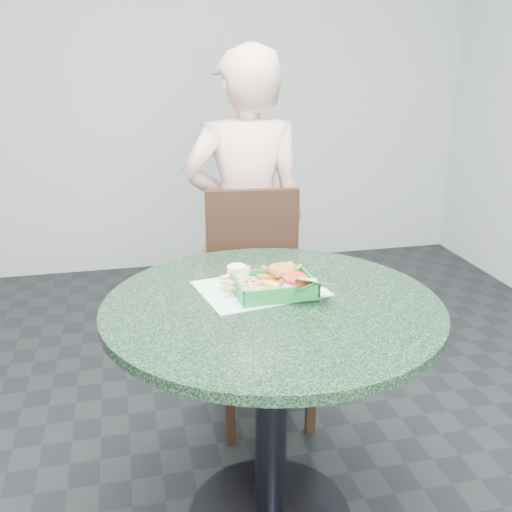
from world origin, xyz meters
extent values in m
cube|color=silver|center=(0.00, 2.50, 1.40)|extent=(4.00, 0.04, 2.80)
cylinder|color=black|center=(0.00, 0.00, 0.38)|extent=(0.10, 0.10, 0.70)
cylinder|color=#284D35|center=(0.00, 0.00, 0.73)|extent=(0.99, 0.99, 0.03)
cube|color=#492012|center=(0.10, 0.57, 0.45)|extent=(0.38, 0.38, 0.04)
cube|color=#492012|center=(0.10, 0.74, 0.70)|extent=(0.38, 0.04, 0.46)
cube|color=#492012|center=(-0.06, 0.41, 0.21)|extent=(0.04, 0.04, 0.43)
cube|color=#492012|center=(0.27, 0.41, 0.21)|extent=(0.04, 0.04, 0.43)
cube|color=#492012|center=(-0.06, 0.74, 0.21)|extent=(0.04, 0.04, 0.43)
cube|color=#492012|center=(0.27, 0.74, 0.21)|extent=(0.04, 0.04, 0.43)
imported|color=beige|center=(0.12, 0.92, 0.74)|extent=(0.55, 0.38, 1.47)
cube|color=silver|center=(-0.01, 0.11, 0.75)|extent=(0.41, 0.34, 0.00)
cube|color=#197D33|center=(0.02, 0.06, 0.76)|extent=(0.23, 0.17, 0.01)
cube|color=white|center=(0.02, 0.06, 0.76)|extent=(0.22, 0.16, 0.00)
cube|color=#197D33|center=(0.02, 0.14, 0.78)|extent=(0.23, 0.01, 0.04)
cube|color=#197D33|center=(0.02, -0.02, 0.78)|extent=(0.23, 0.01, 0.04)
cube|color=#197D33|center=(0.13, 0.06, 0.78)|extent=(0.01, 0.17, 0.04)
cube|color=#197D33|center=(-0.09, 0.06, 0.78)|extent=(0.01, 0.17, 0.04)
cylinder|color=#F3B953|center=(0.06, 0.09, 0.78)|extent=(0.13, 0.13, 0.02)
cylinder|color=white|center=(-0.07, 0.15, 0.80)|extent=(0.06, 0.06, 0.03)
cylinder|color=white|center=(-0.07, 0.15, 0.82)|extent=(0.05, 0.05, 0.00)
cylinder|color=beige|center=(0.08, 0.02, 0.78)|extent=(0.09, 0.09, 0.03)
torus|color=silver|center=(0.08, 0.02, 0.80)|extent=(0.08, 0.08, 0.01)
cylinder|color=red|center=(0.08, 0.02, 0.81)|extent=(0.07, 0.07, 0.01)
camera|label=1|loc=(-0.40, -1.54, 1.47)|focal=42.00mm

